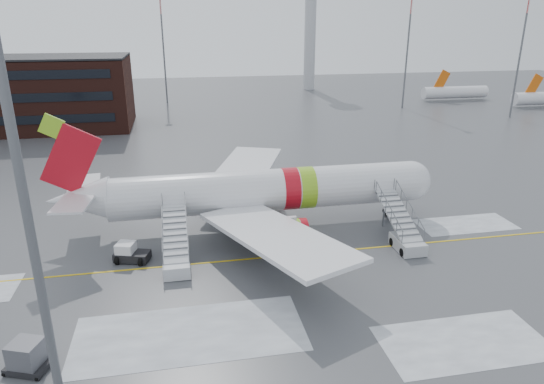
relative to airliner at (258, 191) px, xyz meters
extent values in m
plane|color=#494C4F|center=(-0.79, -5.39, -3.42)|extent=(260.00, 260.00, 0.00)
cylinder|color=silver|center=(0.95, 0.00, 0.08)|extent=(28.00, 3.80, 3.80)
sphere|color=silver|center=(14.95, 0.00, 0.08)|extent=(3.80, 3.80, 3.80)
cube|color=black|center=(16.00, 0.00, 0.58)|extent=(1.09, 1.60, 0.97)
cone|color=silver|center=(-15.45, 0.00, 0.33)|extent=(5.20, 3.72, 3.72)
cube|color=#B10D1A|center=(-15.55, 0.00, 3.88)|extent=(5.27, 0.30, 6.09)
cube|color=#88C21F|center=(-16.65, 0.00, 6.68)|extent=(2.16, 0.26, 2.16)
cube|color=silver|center=(-15.25, 2.60, 0.98)|extent=(3.07, 4.85, 0.18)
cube|color=silver|center=(-15.25, -2.60, 0.98)|extent=(3.07, 4.85, 0.18)
cube|color=silver|center=(-0.05, 8.50, -0.52)|extent=(10.72, 15.97, 1.13)
cube|color=silver|center=(-0.05, -8.50, -0.52)|extent=(10.72, 15.97, 1.13)
cylinder|color=silver|center=(1.45, 5.20, -1.87)|extent=(3.40, 2.10, 2.10)
cylinder|color=silver|center=(1.45, -5.20, -1.87)|extent=(3.40, 2.10, 2.10)
cylinder|color=#595B60|center=(12.95, 0.00, -2.52)|extent=(0.20, 0.20, 1.80)
cylinder|color=black|center=(12.95, 0.00, -2.97)|extent=(0.90, 0.56, 0.90)
cylinder|color=black|center=(0.45, 2.40, -2.97)|extent=(0.90, 0.56, 0.90)
cylinder|color=black|center=(0.45, -2.40, -2.97)|extent=(0.90, 0.56, 0.90)
cube|color=#AEB1B6|center=(11.42, -7.30, -2.87)|extent=(2.00, 3.20, 1.00)
cube|color=#AEB1B6|center=(11.42, -5.20, -1.19)|extent=(1.90, 5.87, 2.52)
cube|color=#AEB1B6|center=(11.42, -1.90, -0.02)|extent=(1.90, 1.40, 0.15)
cylinder|color=#595B60|center=(11.42, -2.30, -1.72)|extent=(0.16, 0.16, 3.40)
cylinder|color=black|center=(10.52, -8.30, -3.07)|extent=(0.25, 0.70, 0.70)
cylinder|color=black|center=(12.32, -6.30, -3.07)|extent=(0.25, 0.70, 0.70)
cube|color=silver|center=(-7.48, -7.30, -2.87)|extent=(2.00, 3.20, 1.00)
cube|color=silver|center=(-7.48, -5.20, -1.19)|extent=(1.90, 5.87, 2.52)
cube|color=silver|center=(-7.48, -1.90, -0.02)|extent=(1.90, 1.40, 0.15)
cylinder|color=#595B60|center=(-7.48, -2.30, -1.72)|extent=(0.16, 0.16, 3.40)
cylinder|color=black|center=(-8.38, -8.30, -3.07)|extent=(0.25, 0.70, 0.70)
cylinder|color=black|center=(-6.58, -6.30, -3.07)|extent=(0.25, 0.70, 0.70)
cube|color=black|center=(-10.95, -4.90, -2.99)|extent=(2.99, 2.17, 0.67)
cube|color=white|center=(-11.40, -4.76, -2.32)|extent=(1.68, 1.68, 0.86)
cube|color=black|center=(-11.40, -4.76, -1.98)|extent=(1.47, 1.53, 0.14)
cylinder|color=black|center=(-12.06, -5.25, -3.08)|extent=(0.47, 0.73, 0.67)
cylinder|color=black|center=(-10.23, -5.83, -3.08)|extent=(0.47, 0.73, 0.67)
cylinder|color=black|center=(-11.66, -3.97, -3.08)|extent=(0.47, 0.73, 0.67)
cylinder|color=black|center=(-9.83, -4.55, -3.08)|extent=(0.47, 0.73, 0.67)
cube|color=black|center=(-15.59, -16.96, -3.17)|extent=(2.60, 2.26, 0.35)
cube|color=#54555B|center=(-15.59, -16.96, -2.38)|extent=(2.01, 1.95, 1.48)
cylinder|color=black|center=(-16.57, -17.66, -3.27)|extent=(0.27, 0.34, 0.30)
cylinder|color=black|center=(-14.60, -16.27, -3.27)|extent=(0.27, 0.34, 0.30)
cylinder|color=#595B60|center=(-13.54, -19.28, 6.60)|extent=(0.44, 0.44, 20.03)
cylinder|color=#B2B5BA|center=(29.21, 89.61, 10.58)|extent=(3.00, 3.00, 28.00)
cylinder|color=#595B60|center=(41.21, 56.61, 6.18)|extent=(0.36, 0.36, 19.20)
cylinder|color=#CC7272|center=(41.21, 56.61, 17.70)|extent=(0.32, 0.32, 4.32)
cylinder|color=#595B60|center=(-8.79, 72.61, 6.18)|extent=(0.36, 0.36, 19.20)
cylinder|color=#CC7272|center=(-8.79, 72.61, 17.70)|extent=(0.32, 0.32, 4.32)
cylinder|color=#595B60|center=(57.21, 42.61, 6.18)|extent=(0.36, 0.36, 19.20)
cylinder|color=#CC7272|center=(57.21, 42.61, 17.70)|extent=(0.32, 0.32, 4.32)
camera|label=1|loc=(-6.68, -40.91, 14.77)|focal=32.00mm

